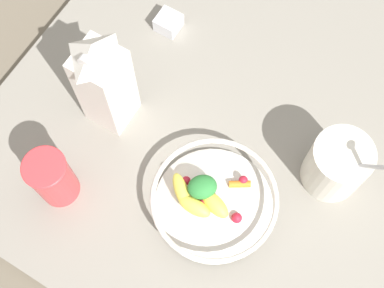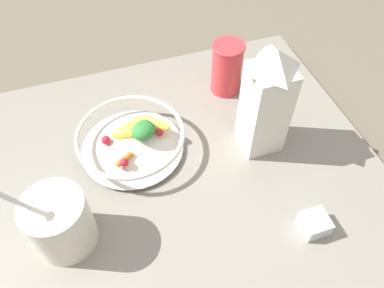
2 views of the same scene
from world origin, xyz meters
TOP-DOWN VIEW (x-y plane):
  - ground_plane at (0.00, 0.00)m, footprint 6.00×6.00m
  - countertop at (0.00, 0.00)m, footprint 1.01×1.01m
  - fruit_bowl at (-0.00, -0.22)m, footprint 0.23×0.23m
  - milk_carton at (-0.27, -0.15)m, footprint 0.08×0.08m
  - yogurt_tub at (0.16, -0.05)m, footprint 0.16×0.11m
  - drinking_cup at (-0.27, -0.34)m, footprint 0.08×0.08m
  - spice_jar at (-0.28, 0.07)m, footprint 0.05×0.05m

SIDE VIEW (x-z plane):
  - ground_plane at x=0.00m, z-range 0.00..0.00m
  - countertop at x=0.00m, z-range 0.00..0.03m
  - spice_jar at x=-0.28m, z-range 0.03..0.06m
  - fruit_bowl at x=0.00m, z-range 0.03..0.10m
  - yogurt_tub at x=0.16m, z-range -0.02..0.21m
  - drinking_cup at x=-0.27m, z-range 0.03..0.17m
  - milk_carton at x=-0.27m, z-range 0.03..0.28m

